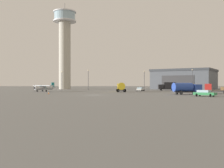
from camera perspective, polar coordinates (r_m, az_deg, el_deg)
ground_plane at (r=59.95m, az=-4.02°, el=-2.48°), size 400.00×400.00×0.00m
control_tower at (r=124.21m, az=-10.49°, el=9.10°), size 10.66×10.66×40.72m
hangar at (r=128.13m, az=15.89°, el=1.01°), size 35.27×34.00×9.44m
airplane_silver at (r=87.95m, az=-14.92°, el=-0.72°), size 8.52×8.41×3.09m
truck_fuel_tanker_yellow at (r=81.80m, az=2.06°, el=-0.61°), size 3.15×6.40×2.99m
truck_box_black at (r=100.81m, az=12.32°, el=-0.45°), size 6.75×3.26×3.20m
truck_fuel_tanker_blue at (r=65.61m, az=16.24°, el=-0.84°), size 7.50×4.16×2.90m
truck_flatbed_red at (r=76.55m, az=21.55°, el=-0.97°), size 6.77×4.45×2.64m
car_green at (r=56.56m, az=19.97°, el=-1.89°), size 4.49×4.33×1.37m
car_white at (r=92.26m, az=6.36°, el=-1.11°), size 3.40×4.89×1.37m
light_post_west at (r=102.87m, az=-5.32°, el=1.35°), size 0.44×0.44×8.23m
light_post_east at (r=102.24m, az=7.22°, el=1.24°), size 0.44×0.44×7.83m
light_post_north at (r=101.51m, az=-11.13°, el=1.14°), size 0.44×0.44×7.50m
light_post_centre at (r=105.07m, az=17.49°, el=1.35°), size 0.44×0.44×8.34m
traffic_cone_near_left at (r=67.34m, az=-13.96°, el=-1.95°), size 0.36×0.36×0.59m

